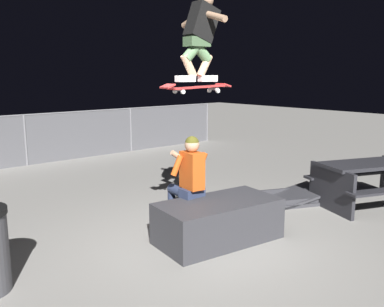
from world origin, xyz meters
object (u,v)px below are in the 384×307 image
(skateboard, at_px, (197,87))
(kicker_ramp, at_px, (290,199))
(ledge_box_main, at_px, (218,221))
(picnic_table_back, at_px, (370,177))
(person_sitting_on_ledge, at_px, (188,178))
(skater_airborne, at_px, (200,33))

(skateboard, distance_m, kicker_ramp, 3.00)
(ledge_box_main, bearing_deg, picnic_table_back, -11.03)
(person_sitting_on_ledge, bearing_deg, kicker_ramp, -1.67)
(skater_airborne, bearing_deg, kicker_ramp, 2.56)
(ledge_box_main, bearing_deg, skater_airborne, 96.00)
(ledge_box_main, height_order, kicker_ramp, ledge_box_main)
(person_sitting_on_ledge, distance_m, kicker_ramp, 2.40)
(ledge_box_main, relative_size, skateboard, 1.57)
(kicker_ramp, bearing_deg, skater_airborne, -177.44)
(skateboard, relative_size, skater_airborne, 0.92)
(person_sitting_on_ledge, distance_m, skater_airborne, 1.94)
(ledge_box_main, distance_m, kicker_ramp, 2.23)
(skater_airborne, relative_size, picnic_table_back, 0.54)
(person_sitting_on_ledge, bearing_deg, skateboard, -81.64)
(person_sitting_on_ledge, distance_m, skateboard, 1.25)
(skater_airborne, bearing_deg, ledge_box_main, -84.00)
(skater_airborne, distance_m, picnic_table_back, 3.85)
(skater_airborne, bearing_deg, person_sitting_on_ledge, 115.83)
(kicker_ramp, bearing_deg, skateboard, -177.63)
(kicker_ramp, height_order, picnic_table_back, picnic_table_back)
(picnic_table_back, bearing_deg, kicker_ramp, 128.85)
(ledge_box_main, xyz_separation_m, person_sitting_on_ledge, (-0.11, 0.49, 0.51))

